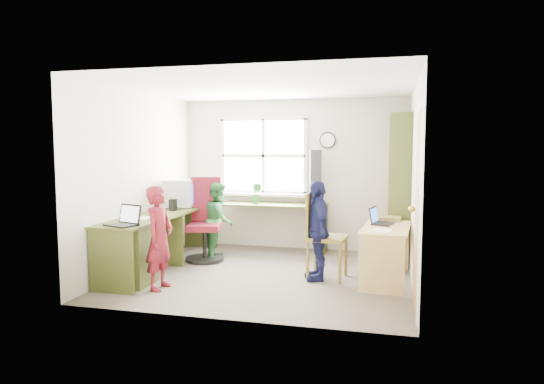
% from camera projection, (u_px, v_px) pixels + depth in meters
% --- Properties ---
extents(room, '(3.64, 3.44, 2.44)m').
position_uv_depth(room, '(270.00, 180.00, 6.26)').
color(room, '#4F473E').
rests_on(room, ground).
extents(l_desk, '(2.38, 2.95, 0.75)m').
position_uv_depth(l_desk, '(164.00, 239.00, 6.28)').
color(l_desk, '#444E1F').
rests_on(l_desk, ground).
extents(right_desk, '(0.62, 1.21, 0.68)m').
position_uv_depth(right_desk, '(386.00, 242.00, 5.92)').
color(right_desk, tan).
rests_on(right_desk, ground).
extents(bookshelf, '(0.30, 1.02, 2.10)m').
position_uv_depth(bookshelf, '(399.00, 192.00, 6.94)').
color(bookshelf, '#444E1F').
rests_on(bookshelf, ground).
extents(swivel_chair, '(0.67, 0.67, 1.20)m').
position_uv_depth(swivel_chair, '(205.00, 225.00, 7.06)').
color(swivel_chair, black).
rests_on(swivel_chair, ground).
extents(wooden_chair, '(0.51, 0.51, 1.08)m').
position_uv_depth(wooden_chair, '(321.00, 232.00, 6.08)').
color(wooden_chair, olive).
rests_on(wooden_chair, ground).
extents(crt_monitor, '(0.48, 0.44, 0.41)m').
position_uv_depth(crt_monitor, '(179.00, 194.00, 7.15)').
color(crt_monitor, silver).
rests_on(crt_monitor, l_desk).
extents(laptop_left, '(0.42, 0.39, 0.24)m').
position_uv_depth(laptop_left, '(125.00, 220.00, 5.57)').
color(laptop_left, black).
rests_on(laptop_left, l_desk).
extents(laptop_right, '(0.32, 0.36, 0.21)m').
position_uv_depth(laptop_right, '(379.00, 220.00, 6.09)').
color(laptop_right, black).
rests_on(laptop_right, right_desk).
extents(speaker_a, '(0.10, 0.10, 0.16)m').
position_uv_depth(speaker_a, '(173.00, 205.00, 6.82)').
color(speaker_a, black).
rests_on(speaker_a, l_desk).
extents(speaker_b, '(0.11, 0.11, 0.18)m').
position_uv_depth(speaker_b, '(184.00, 200.00, 7.32)').
color(speaker_b, black).
rests_on(speaker_b, l_desk).
extents(cd_tower, '(0.21, 0.20, 0.85)m').
position_uv_depth(cd_tower, '(315.00, 177.00, 7.55)').
color(cd_tower, black).
rests_on(cd_tower, l_desk).
extents(game_box, '(0.30, 0.30, 0.05)m').
position_uv_depth(game_box, '(390.00, 219.00, 6.37)').
color(game_box, red).
rests_on(game_box, right_desk).
extents(paper_a, '(0.23, 0.30, 0.00)m').
position_uv_depth(paper_a, '(142.00, 218.00, 6.11)').
color(paper_a, silver).
rests_on(paper_a, l_desk).
extents(paper_b, '(0.24, 0.31, 0.00)m').
position_uv_depth(paper_b, '(382.00, 231.00, 5.61)').
color(paper_b, silver).
rests_on(paper_b, right_desk).
extents(potted_plant, '(0.20, 0.17, 0.33)m').
position_uv_depth(potted_plant, '(256.00, 193.00, 7.70)').
color(potted_plant, '#2E7335').
rests_on(potted_plant, l_desk).
extents(person_red, '(0.30, 0.45, 1.20)m').
position_uv_depth(person_red, '(159.00, 238.00, 5.59)').
color(person_red, maroon).
rests_on(person_red, ground).
extents(person_green, '(0.55, 0.64, 1.13)m').
position_uv_depth(person_green, '(219.00, 220.00, 7.19)').
color(person_green, '#2F7637').
rests_on(person_green, ground).
extents(person_navy, '(0.51, 0.78, 1.23)m').
position_uv_depth(person_navy, '(317.00, 230.00, 5.99)').
color(person_navy, '#151943').
rests_on(person_navy, ground).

